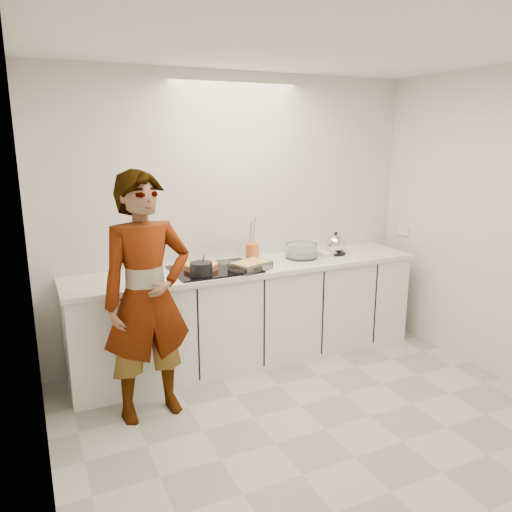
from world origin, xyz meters
name	(u,v)px	position (x,y,z in m)	size (l,w,h in m)	color
floor	(325,429)	(0.00, 0.00, 0.00)	(3.60, 3.20, 0.00)	beige
ceiling	(339,39)	(0.00, 0.00, 2.60)	(3.60, 3.20, 0.00)	white
wall_back	(236,217)	(0.00, 1.60, 1.30)	(3.60, 0.00, 2.60)	silver
wall_left	(31,287)	(-1.80, 0.00, 1.30)	(0.00, 3.20, 2.60)	silver
base_cabinets	(250,315)	(0.00, 1.28, 0.43)	(3.20, 0.58, 0.87)	white
countertop	(250,267)	(0.00, 1.28, 0.89)	(3.24, 0.64, 0.04)	white
hob	(214,269)	(-0.35, 1.26, 0.92)	(0.72, 0.54, 0.01)	black
tart_dish	(201,266)	(-0.46, 1.30, 0.95)	(0.33, 0.33, 0.05)	#C55630
saucepan	(201,269)	(-0.52, 1.12, 0.98)	(0.19, 0.19, 0.18)	black
baking_dish	(251,265)	(-0.07, 1.11, 0.96)	(0.39, 0.34, 0.06)	silver
mixing_bowl	(301,251)	(0.55, 1.32, 0.97)	(0.40, 0.40, 0.14)	silver
tea_towel	(328,253)	(0.86, 1.32, 0.93)	(0.24, 0.17, 0.04)	white
kettle	(335,245)	(0.93, 1.31, 1.00)	(0.21, 0.21, 0.22)	black
utensil_crock	(252,252)	(0.10, 1.45, 0.99)	(0.13, 0.13, 0.16)	orange
cook	(147,298)	(-1.05, 0.75, 0.91)	(0.66, 0.44, 1.82)	white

